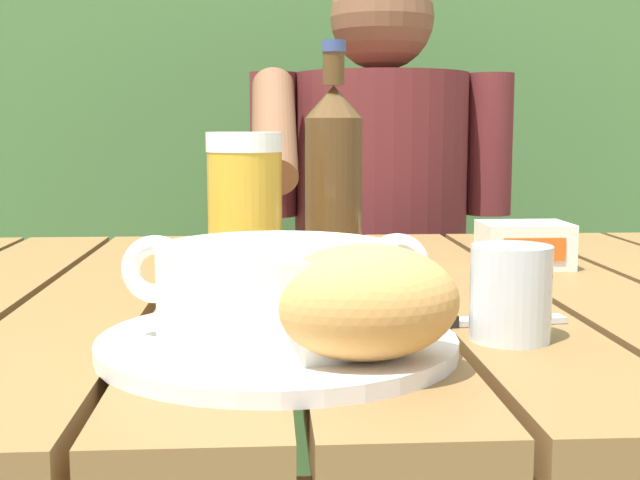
{
  "coord_description": "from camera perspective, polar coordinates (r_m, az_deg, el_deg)",
  "views": [
    {
      "loc": [
        -0.08,
        -0.86,
        0.94
      ],
      "look_at": [
        -0.04,
        -0.15,
        0.85
      ],
      "focal_mm": 47.61,
      "sensor_mm": 36.0,
      "label": 1
    }
  ],
  "objects": [
    {
      "name": "butter_tub",
      "position": [
        1.04,
        13.57,
        -0.31
      ],
      "size": [
        0.1,
        0.08,
        0.05
      ],
      "color": "white",
      "rests_on": "dining_table"
    },
    {
      "name": "table_knife",
      "position": [
        0.72,
        8.87,
        -5.4
      ],
      "size": [
        0.16,
        0.03,
        0.01
      ],
      "color": "silver",
      "rests_on": "dining_table"
    },
    {
      "name": "water_glass_small",
      "position": [
        0.68,
        12.69,
        -3.49
      ],
      "size": [
        0.06,
        0.06,
        0.07
      ],
      "color": "silver",
      "rests_on": "dining_table"
    },
    {
      "name": "hedge_backdrop",
      "position": [
        2.4,
        -6.42,
        15.53
      ],
      "size": [
        3.25,
        0.97,
        2.66
      ],
      "color": "#467139",
      "rests_on": "ground_plane"
    },
    {
      "name": "chair_near_diner",
      "position": [
        1.8,
        3.31,
        -6.87
      ],
      "size": [
        0.44,
        0.41,
        1.03
      ],
      "color": "brown",
      "rests_on": "ground_plane"
    },
    {
      "name": "soup_bowl",
      "position": [
        0.63,
        -2.89,
        -3.27
      ],
      "size": [
        0.23,
        0.18,
        0.08
      ],
      "color": "white",
      "rests_on": "serving_plate"
    },
    {
      "name": "serving_plate",
      "position": [
        0.63,
        -2.86,
        -6.97
      ],
      "size": [
        0.27,
        0.27,
        0.01
      ],
      "color": "white",
      "rests_on": "dining_table"
    },
    {
      "name": "person_eating",
      "position": [
        1.56,
        4.14,
        -0.11
      ],
      "size": [
        0.48,
        0.47,
        1.25
      ],
      "color": "maroon",
      "rests_on": "ground_plane"
    },
    {
      "name": "dining_table",
      "position": [
        0.91,
        1.83,
        -10.01
      ],
      "size": [
        1.13,
        0.87,
        0.78
      ],
      "color": "brown",
      "rests_on": "ground_plane"
    },
    {
      "name": "beer_glass",
      "position": [
        0.82,
        -5.06,
        1.62
      ],
      "size": [
        0.07,
        0.07,
        0.16
      ],
      "color": "gold",
      "rests_on": "dining_table"
    },
    {
      "name": "beer_bottle",
      "position": [
        0.89,
        0.91,
        3.94
      ],
      "size": [
        0.06,
        0.06,
        0.25
      ],
      "color": "#52371A",
      "rests_on": "dining_table"
    },
    {
      "name": "bread_roll",
      "position": [
        0.56,
        3.04,
        -4.18
      ],
      "size": [
        0.13,
        0.1,
        0.08
      ],
      "color": "tan",
      "rests_on": "serving_plate"
    }
  ]
}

